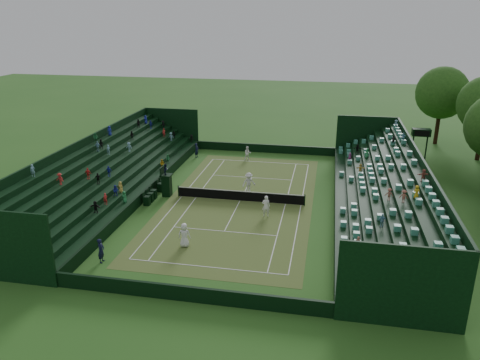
{
  "coord_description": "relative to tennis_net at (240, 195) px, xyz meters",
  "views": [
    {
      "loc": [
        7.44,
        -38.37,
        16.0
      ],
      "look_at": [
        0.0,
        0.0,
        2.0
      ],
      "focal_mm": 35.0,
      "sensor_mm": 36.0,
      "label": 1
    }
  ],
  "objects": [
    {
      "name": "ground",
      "position": [
        0.0,
        0.0,
        -0.53
      ],
      "size": [
        160.0,
        160.0,
        0.0
      ],
      "primitive_type": "plane",
      "color": "#295C1D",
      "rests_on": "ground"
    },
    {
      "name": "court_surface",
      "position": [
        0.0,
        0.0,
        -0.52
      ],
      "size": [
        12.97,
        26.77,
        0.01
      ],
      "primitive_type": "cube",
      "color": "#366C24",
      "rests_on": "ground"
    },
    {
      "name": "perimeter_wall_north",
      "position": [
        0.0,
        15.88,
        -0.03
      ],
      "size": [
        17.17,
        0.2,
        1.0
      ],
      "primitive_type": "cube",
      "color": "black",
      "rests_on": "ground"
    },
    {
      "name": "perimeter_wall_south",
      "position": [
        0.0,
        -15.88,
        -0.03
      ],
      "size": [
        17.17,
        0.2,
        1.0
      ],
      "primitive_type": "cube",
      "color": "black",
      "rests_on": "ground"
    },
    {
      "name": "perimeter_wall_east",
      "position": [
        8.48,
        0.0,
        -0.03
      ],
      "size": [
        0.2,
        31.77,
        1.0
      ],
      "primitive_type": "cube",
      "color": "black",
      "rests_on": "ground"
    },
    {
      "name": "perimeter_wall_west",
      "position": [
        -8.48,
        0.0,
        -0.03
      ],
      "size": [
        0.2,
        31.77,
        1.0
      ],
      "primitive_type": "cube",
      "color": "black",
      "rests_on": "ground"
    },
    {
      "name": "north_grandstand",
      "position": [
        12.66,
        0.0,
        1.02
      ],
      "size": [
        6.6,
        32.0,
        4.9
      ],
      "color": "black",
      "rests_on": "ground"
    },
    {
      "name": "south_grandstand",
      "position": [
        -12.66,
        0.0,
        1.02
      ],
      "size": [
        6.6,
        32.0,
        4.9
      ],
      "color": "black",
      "rests_on": "ground"
    },
    {
      "name": "tennis_net",
      "position": [
        0.0,
        0.0,
        0.0
      ],
      "size": [
        11.67,
        0.1,
        1.06
      ],
      "color": "black",
      "rests_on": "ground"
    },
    {
      "name": "scoreboard_tower",
      "position": [
        17.75,
        16.0,
        2.62
      ],
      "size": [
        2.0,
        1.0,
        3.7
      ],
      "color": "black",
      "rests_on": "ground"
    },
    {
      "name": "umpire_chair",
      "position": [
        -6.88,
        -0.05,
        0.8
      ],
      "size": [
        0.98,
        0.98,
        3.1
      ],
      "color": "black",
      "rests_on": "ground"
    },
    {
      "name": "courtside_chairs",
      "position": [
        -7.88,
        -0.02,
        -0.07
      ],
      "size": [
        0.55,
        5.52,
        1.2
      ],
      "color": "black",
      "rests_on": "ground"
    },
    {
      "name": "player_near_west",
      "position": [
        -2.27,
        -9.34,
        0.38
      ],
      "size": [
        0.96,
        0.7,
        1.81
      ],
      "primitive_type": "imported",
      "rotation": [
        0.0,
        0.0,
        3.28
      ],
      "color": "white",
      "rests_on": "ground"
    },
    {
      "name": "player_near_east",
      "position": [
        2.76,
        -2.93,
        0.4
      ],
      "size": [
        0.73,
        0.54,
        1.86
      ],
      "primitive_type": "imported",
      "rotation": [
        0.0,
        0.0,
        3.29
      ],
      "color": "white",
      "rests_on": "ground"
    },
    {
      "name": "player_far_west",
      "position": [
        -1.5,
        12.35,
        0.29
      ],
      "size": [
        0.96,
        0.85,
        1.63
      ],
      "primitive_type": "imported",
      "rotation": [
        0.0,
        0.0,
        0.34
      ],
      "color": "white",
      "rests_on": "ground"
    },
    {
      "name": "player_far_east",
      "position": [
        0.41,
        2.23,
        0.45
      ],
      "size": [
        1.46,
        1.25,
        1.96
      ],
      "primitive_type": "imported",
      "rotation": [
        0.0,
        0.0,
        0.5
      ],
      "color": "white",
      "rests_on": "ground"
    },
    {
      "name": "line_judge_north",
      "position": [
        -7.55,
        12.29,
        0.32
      ],
      "size": [
        0.54,
        0.7,
        1.69
      ],
      "primitive_type": "imported",
      "rotation": [
        0.0,
        0.0,
        1.32
      ],
      "color": "black",
      "rests_on": "ground"
    },
    {
      "name": "line_judge_south",
      "position": [
        -7.14,
        -12.58,
        0.34
      ],
      "size": [
        0.44,
        0.65,
        1.73
      ],
      "primitive_type": "imported",
      "rotation": [
        0.0,
        0.0,
        1.61
      ],
      "color": "black",
      "rests_on": "ground"
    }
  ]
}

